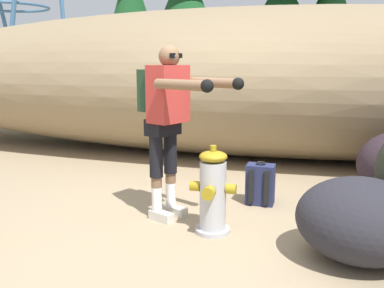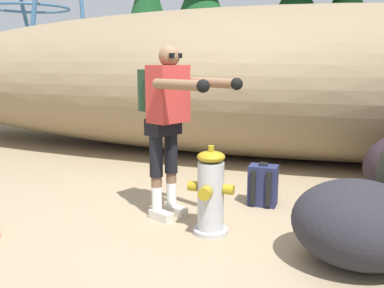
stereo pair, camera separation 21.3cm
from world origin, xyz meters
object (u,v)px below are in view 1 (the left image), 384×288
at_px(fire_hydrant, 213,193).
at_px(spare_backpack, 260,184).
at_px(boulder_outlier, 361,220).
at_px(utility_worker, 168,111).

distance_m(fire_hydrant, spare_backpack, 0.98).
bearing_deg(fire_hydrant, boulder_outlier, -9.93).
xyz_separation_m(utility_worker, boulder_outlier, (1.73, -0.45, -0.74)).
height_order(fire_hydrant, spare_backpack, fire_hydrant).
bearing_deg(boulder_outlier, spare_backpack, 128.70).
height_order(fire_hydrant, boulder_outlier, fire_hydrant).
height_order(fire_hydrant, utility_worker, utility_worker).
bearing_deg(spare_backpack, boulder_outlier, -139.73).
bearing_deg(utility_worker, boulder_outlier, 10.09).
relative_size(spare_backpack, boulder_outlier, 0.47).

